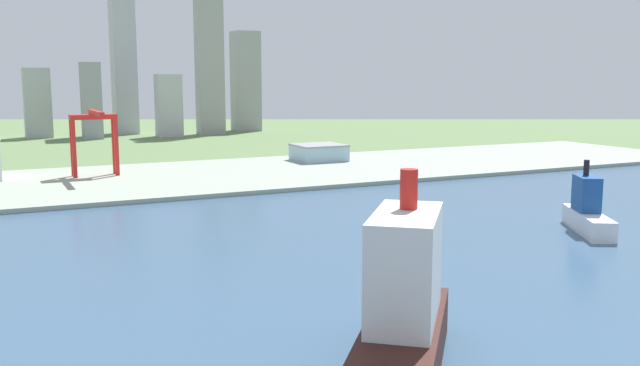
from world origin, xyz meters
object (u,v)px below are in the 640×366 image
Objects in this scene: cargo_ship at (399,329)px; port_crane_red at (94,128)px; ferry_boat at (588,212)px; warehouse_annex at (319,152)px.

cargo_ship is 1.55× the size of port_crane_red.
ferry_boat is 239.14m from warehouse_annex.
ferry_boat is 273.67m from port_crane_red.
port_crane_red is at bearing 123.78° from ferry_boat.
warehouse_annex is at bearing 4.72° from port_crane_red.
port_crane_red is 153.12m from warehouse_annex.
warehouse_annex is (150.94, 12.46, -22.53)m from port_crane_red.
cargo_ship is at bearing -113.35° from warehouse_annex.
warehouse_annex is (140.07, 324.45, -3.77)m from cargo_ship.
warehouse_annex is at bearing 90.16° from ferry_boat.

